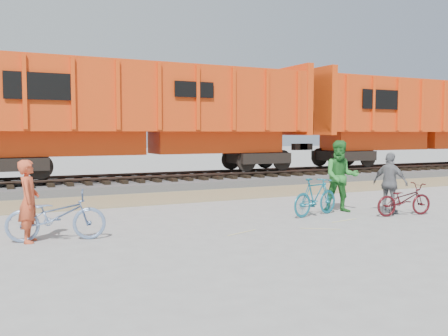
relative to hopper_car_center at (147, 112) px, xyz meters
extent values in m
plane|color=#9E9E99|center=(0.06, -9.00, -3.01)|extent=(120.00, 120.00, 0.00)
cube|color=#9D8E61|center=(0.06, -3.50, -3.00)|extent=(120.00, 3.00, 0.02)
cube|color=slate|center=(0.06, 0.00, -2.86)|extent=(120.00, 4.00, 0.30)
cube|color=black|center=(0.06, 0.00, -2.65)|extent=(0.22, 2.60, 0.12)
cube|color=black|center=(6.56, 0.00, -2.65)|extent=(0.22, 2.60, 0.12)
cylinder|color=#382821|center=(0.06, -0.72, -2.53)|extent=(120.00, 0.12, 0.12)
cylinder|color=#382821|center=(0.06, 0.72, -2.53)|extent=(120.00, 0.12, 0.12)
cube|color=black|center=(0.00, 0.00, -2.07)|extent=(11.20, 2.20, 0.80)
cube|color=red|center=(0.00, 0.00, -1.22)|extent=(11.76, 1.65, 0.90)
cube|color=red|center=(0.00, 0.00, 0.53)|extent=(14.00, 3.00, 2.60)
cube|color=#DF3E0D|center=(6.85, 0.00, 0.63)|extent=(0.30, 3.06, 3.10)
cube|color=black|center=(-4.20, -1.58, 0.73)|extent=(2.20, 0.04, 0.90)
cube|color=black|center=(15.00, 0.00, -2.07)|extent=(11.20, 2.20, 0.80)
cube|color=red|center=(15.00, 0.00, -1.22)|extent=(11.76, 1.65, 0.90)
cube|color=red|center=(15.00, 0.00, 0.53)|extent=(14.00, 3.00, 2.60)
cube|color=#DF3E0D|center=(8.15, 0.00, 0.63)|extent=(0.30, 3.06, 3.10)
cube|color=black|center=(10.80, -1.58, 0.73)|extent=(2.20, 0.04, 0.90)
imported|color=#6B86B2|center=(-4.69, -8.85, -2.50)|extent=(2.04, 1.05, 1.02)
imported|color=#16667D|center=(1.87, -8.66, -2.50)|extent=(1.74, 0.87, 1.01)
imported|color=#450F14|center=(3.97, -9.68, -2.58)|extent=(1.70, 0.79, 0.86)
imported|color=#CE4B29|center=(-5.19, -8.75, -2.18)|extent=(0.52, 0.67, 1.65)
imported|color=#27762B|center=(2.87, -8.46, -2.02)|extent=(1.21, 1.13, 1.98)
imported|color=slate|center=(3.87, -9.28, -2.18)|extent=(0.69, 1.05, 1.66)
camera|label=1|loc=(-6.04, -19.29, -0.83)|focal=40.00mm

